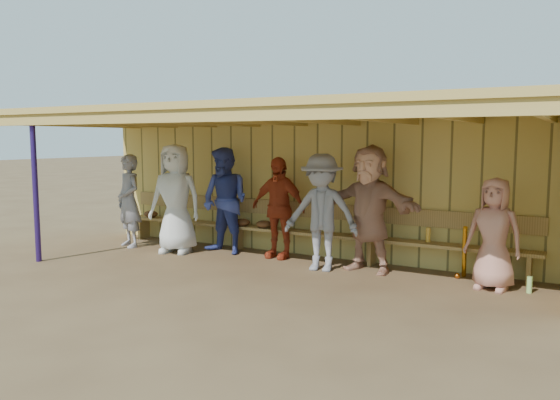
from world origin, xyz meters
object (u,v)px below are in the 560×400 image
object	(u,v)px
player_b	(176,198)
player_c	(225,201)
player_e	(321,212)
player_d	(278,208)
bench	(302,226)
player_f	(369,208)
player_h	(494,234)
player_a	(129,201)

from	to	relation	value
player_b	player_c	bearing A→B (deg)	8.98
player_b	player_e	size ratio (longest dim) A/B	1.08
player_d	bench	bearing A→B (deg)	46.99
player_c	player_f	world-z (taller)	player_f
player_b	player_c	world-z (taller)	player_b
player_b	player_f	xyz separation A→B (m)	(3.47, 0.36, 0.00)
player_d	player_h	size ratio (longest dim) A/B	1.14
bench	player_c	bearing A→B (deg)	-160.35
player_a	player_h	bearing A→B (deg)	22.49
player_f	player_h	distance (m)	1.83
player_e	bench	bearing A→B (deg)	125.71
player_a	player_e	distance (m)	3.92
player_a	player_h	distance (m)	6.39
player_d	player_e	size ratio (longest dim) A/B	0.96
player_a	player_h	size ratio (longest dim) A/B	1.15
player_h	player_f	bearing A→B (deg)	-175.53
player_a	bench	bearing A→B (deg)	35.25
player_d	bench	world-z (taller)	player_d
player_h	bench	xyz separation A→B (m)	(-3.19, 0.61, -0.23)
player_d	player_h	distance (m)	3.50
player_a	bench	xyz separation A→B (m)	(3.19, 0.86, -0.34)
player_h	player_d	bearing A→B (deg)	-175.97
player_e	player_h	size ratio (longest dim) A/B	1.19
player_a	player_f	bearing A→B (deg)	25.15
player_b	player_e	bearing A→B (deg)	-13.86
player_a	player_d	distance (m)	2.95
player_d	bench	size ratio (longest dim) A/B	0.23
player_e	player_f	distance (m)	0.72
player_f	bench	size ratio (longest dim) A/B	0.25
player_b	player_f	size ratio (longest dim) A/B	1.00
player_f	player_h	size ratio (longest dim) A/B	1.28
player_d	player_e	bearing A→B (deg)	-22.72
player_d	player_h	xyz separation A→B (m)	(3.49, -0.30, -0.10)
player_c	player_a	bearing A→B (deg)	-161.77
player_c	player_h	xyz separation A→B (m)	(4.47, -0.15, -0.18)
player_b	player_d	xyz separation A→B (m)	(1.80, 0.52, -0.11)
player_d	player_h	bearing A→B (deg)	-3.68
player_a	player_b	size ratio (longest dim) A/B	0.90
player_e	player_h	world-z (taller)	player_e
player_d	player_e	world-z (taller)	player_e
player_f	player_h	xyz separation A→B (m)	(1.81, -0.14, -0.21)
player_c	player_d	world-z (taller)	player_c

